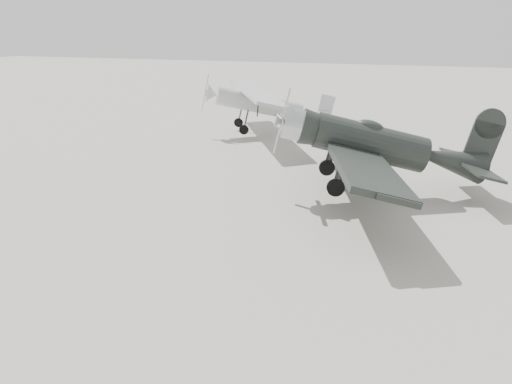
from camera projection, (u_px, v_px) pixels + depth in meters
ground at (200, 265)px, 15.48m from camera, size 160.00×160.00×0.00m
lowwing_monoplane at (380, 146)px, 20.95m from camera, size 9.45×12.98×4.20m
highwing_monoplane at (265, 101)px, 33.06m from camera, size 9.46×11.81×3.51m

